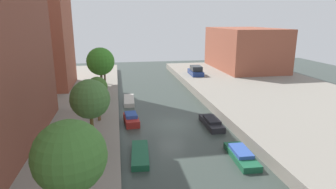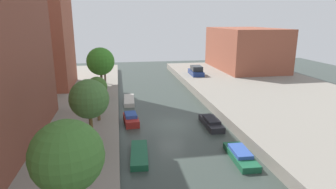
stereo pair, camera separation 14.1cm
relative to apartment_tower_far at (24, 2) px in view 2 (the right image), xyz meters
name	(u,v)px [view 2 (the right image)]	position (x,y,z in m)	size (l,w,h in m)	color
ground_plane	(172,125)	(16.00, -14.42, -11.96)	(84.00, 84.00, 0.00)	#333D38
quay_left	(3,130)	(1.00, -14.42, -11.46)	(20.00, 64.00, 1.00)	gray
quay_right	(312,112)	(31.00, -14.42, -11.46)	(20.00, 64.00, 1.00)	gray
apartment_tower_far	(24,2)	(0.00, 0.00, 0.00)	(10.00, 8.43, 21.91)	brown
low_block_right	(245,49)	(34.00, 9.16, -7.31)	(10.00, 15.69, 7.29)	brown
street_tree_0	(67,157)	(9.26, -29.86, -6.85)	(2.70, 2.70, 5.47)	brown
street_tree_1	(89,99)	(9.26, -21.46, -7.06)	(2.57, 2.57, 5.20)	brown
street_tree_2	(97,88)	(9.26, -14.61, -7.91)	(1.81, 1.81, 4.01)	brown
street_tree_3	(100,62)	(9.26, -7.53, -6.64)	(3.07, 3.07, 5.88)	brown
street_tree_4	(104,63)	(9.26, 0.66, -8.08)	(1.93, 1.93, 3.89)	#4C4132
parked_car	(196,71)	(23.65, 4.64, -10.34)	(1.99, 4.40, 1.51)	navy
moored_boat_left_2	(139,154)	(12.44, -20.49, -11.73)	(1.52, 4.24, 0.45)	#195638
moored_boat_left_3	(131,119)	(12.18, -13.24, -11.54)	(1.50, 3.21, 0.97)	maroon
moored_boat_left_4	(129,100)	(12.29, -5.98, -11.71)	(1.35, 4.51, 0.49)	beige
moored_boat_right_2	(241,155)	(19.69, -22.04, -11.65)	(1.53, 4.18, 0.71)	#195638
moored_boat_right_3	(211,123)	(19.67, -15.33, -11.61)	(1.35, 4.13, 0.81)	#232328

